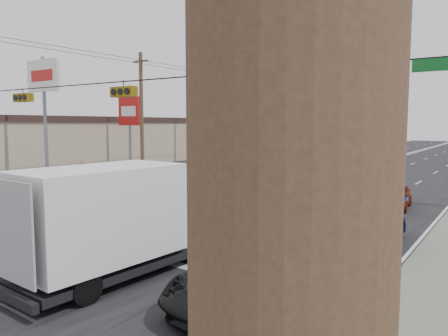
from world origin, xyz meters
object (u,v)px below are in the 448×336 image
(pole_sign_billboard, at_px, (214,81))
(queue_car_e, at_px, (395,196))
(box_truck, at_px, (121,220))
(oncoming_far, at_px, (300,167))
(pole_sign_near, at_px, (44,86))
(pole_sign_far, at_px, (258,123))
(red_sedan, at_px, (213,205))
(tree_left_far, at_px, (284,127))
(queue_car_d, at_px, (358,224))
(pole_sign_mid, at_px, (130,115))
(black_suv, at_px, (256,277))
(oncoming_near, at_px, (227,180))
(queue_car_b, at_px, (341,211))
(tan_sedan, at_px, (94,230))
(utility_pole_left_c, at_px, (282,118))
(queue_car_a, at_px, (265,189))
(utility_pole_left_b, at_px, (142,114))

(pole_sign_billboard, relative_size, queue_car_e, 3.02)
(box_truck, xyz_separation_m, oncoming_far, (-5.97, 25.59, -0.93))
(pole_sign_near, xyz_separation_m, pole_sign_far, (-1.00, 32.00, -2.61))
(box_truck, xyz_separation_m, red_sedan, (-1.97, 7.28, -0.92))
(tree_left_far, relative_size, queue_car_d, 1.13)
(pole_sign_mid, distance_m, tree_left_far, 42.32)
(pole_sign_mid, xyz_separation_m, pole_sign_far, (1.00, 22.00, -0.71))
(black_suv, distance_m, oncoming_near, 17.93)
(queue_car_b, relative_size, queue_car_d, 0.76)
(box_truck, bearing_deg, tan_sedan, 163.65)
(tan_sedan, xyz_separation_m, black_suv, (6.32, -0.38, -0.18))
(oncoming_far, bearing_deg, utility_pole_left_c, -59.89)
(queue_car_e, bearing_deg, oncoming_far, 128.18)
(box_truck, relative_size, queue_car_b, 1.57)
(queue_car_b, distance_m, queue_car_d, 2.81)
(utility_pole_left_c, xyz_separation_m, red_sedan, (14.02, -34.82, -4.38))
(oncoming_far, bearing_deg, pole_sign_near, 49.91)
(pole_sign_near, relative_size, queue_car_a, 1.95)
(utility_pole_left_b, distance_m, utility_pole_left_c, 25.00)
(red_sedan, xyz_separation_m, oncoming_near, (-4.29, 7.66, 0.01))
(queue_car_e, bearing_deg, red_sedan, -133.64)
(utility_pole_left_b, xyz_separation_m, queue_car_e, (20.10, -2.10, -4.49))
(pole_sign_mid, distance_m, queue_car_b, 26.40)
(utility_pole_left_b, height_order, box_truck, utility_pole_left_b)
(pole_sign_far, bearing_deg, tan_sedan, -67.17)
(red_sedan, bearing_deg, queue_car_d, -0.64)
(queue_car_a, bearing_deg, oncoming_far, 112.30)
(box_truck, height_order, queue_car_d, box_truck)
(oncoming_far, bearing_deg, black_suv, 110.89)
(pole_sign_far, height_order, queue_car_e, pole_sign_far)
(pole_sign_billboard, bearing_deg, queue_car_d, -45.57)
(queue_car_d, bearing_deg, pole_sign_mid, 157.01)
(utility_pole_left_c, distance_m, queue_car_e, 34.04)
(pole_sign_billboard, relative_size, tan_sedan, 1.80)
(black_suv, relative_size, oncoming_near, 1.01)
(queue_car_e, xyz_separation_m, oncoming_far, (-10.08, 10.59, 0.09))
(queue_car_d, bearing_deg, tan_sedan, -132.96)
(pole_sign_billboard, bearing_deg, tan_sedan, -61.54)
(utility_pole_left_b, distance_m, queue_car_e, 20.70)
(pole_sign_billboard, xyz_separation_m, oncoming_far, (12.02, -4.51, -8.15))
(pole_sign_far, relative_size, oncoming_far, 1.17)
(utility_pole_left_b, relative_size, utility_pole_left_c, 1.00)
(queue_car_d, bearing_deg, box_truck, -119.32)
(pole_sign_mid, bearing_deg, tan_sedan, -46.41)
(tree_left_far, height_order, queue_car_d, tree_left_far)
(red_sedan, height_order, queue_car_d, queue_car_d)
(tan_sedan, relative_size, queue_car_a, 1.32)
(queue_car_a, relative_size, queue_car_d, 0.85)
(pole_sign_near, height_order, red_sedan, pole_sign_near)
(black_suv, xyz_separation_m, oncoming_near, (-10.49, 14.55, 0.02))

